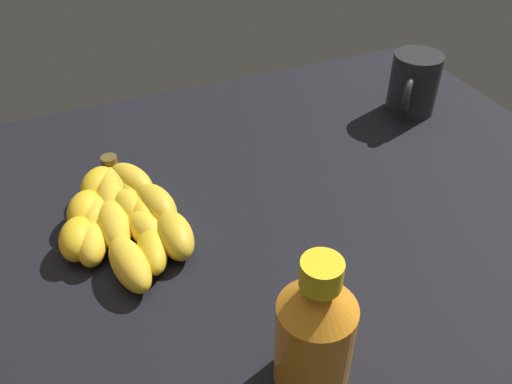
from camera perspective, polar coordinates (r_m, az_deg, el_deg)
The scene contains 4 objects.
ground_plane at distance 63.45cm, azimuth -3.47°, elevation -4.11°, with size 96.67×64.64×3.48cm, color black.
banana_bunch at distance 62.30cm, azimuth -13.99°, elevation -2.13°, with size 14.18×22.62×3.72cm.
honey_bottle at distance 44.11cm, azimuth 5.86°, elevation -14.51°, with size 6.39×6.39×13.77cm.
coffee_mug at distance 83.54cm, azimuth 16.31°, elevation 10.91°, with size 9.11×8.83×8.86cm.
Camera 1 is at (-14.61, -44.33, 41.24)cm, focal length 37.87 mm.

